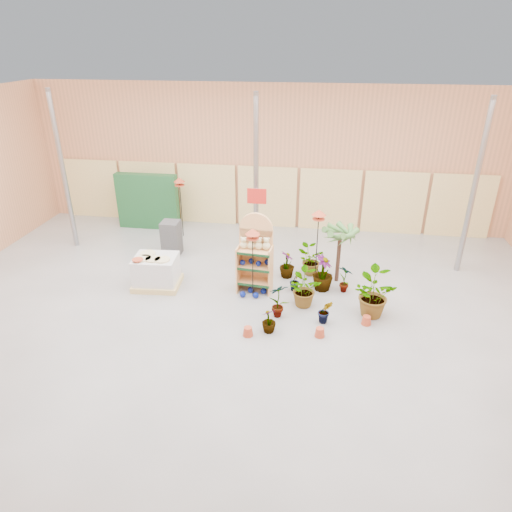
{
  "coord_description": "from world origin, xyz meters",
  "views": [
    {
      "loc": [
        1.75,
        -8.14,
        5.71
      ],
      "look_at": [
        0.3,
        1.5,
        1.0
      ],
      "focal_mm": 32.0,
      "sensor_mm": 36.0,
      "label": 1
    }
  ],
  "objects": [
    {
      "name": "potted_plant_9",
      "position": [
        1.99,
        0.43,
        0.29
      ],
      "size": [
        0.34,
        0.28,
        0.57
      ],
      "primitive_type": "imported",
      "rotation": [
        0.0,
        0.0,
        0.1
      ],
      "color": "#487C38",
      "rests_on": "ground"
    },
    {
      "name": "potted_plant_11",
      "position": [
        0.98,
        2.44,
        0.36
      ],
      "size": [
        0.53,
        0.53,
        0.71
      ],
      "primitive_type": "imported",
      "rotation": [
        0.0,
        0.0,
        2.03
      ],
      "color": "#487C38",
      "rests_on": "ground"
    },
    {
      "name": "potted_plant_3",
      "position": [
        1.9,
        1.91,
        0.46
      ],
      "size": [
        0.59,
        0.59,
        0.92
      ],
      "primitive_type": "imported",
      "rotation": [
        0.0,
        0.0,
        1.41
      ],
      "color": "#487C38",
      "rests_on": "ground"
    },
    {
      "name": "bird_table_back",
      "position": [
        -2.51,
        4.68,
        1.76
      ],
      "size": [
        0.34,
        0.34,
        1.9
      ],
      "color": "black",
      "rests_on": "ground"
    },
    {
      "name": "potted_plant_4",
      "position": [
        2.45,
        1.87,
        0.37
      ],
      "size": [
        0.46,
        0.45,
        0.73
      ],
      "primitive_type": "imported",
      "rotation": [
        0.0,
        0.0,
        2.45
      ],
      "color": "#487C38",
      "rests_on": "ground"
    },
    {
      "name": "gazing_balls_floor",
      "position": [
        0.25,
        1.35,
        0.07
      ],
      "size": [
        0.63,
        0.39,
        0.15
      ],
      "color": "navy",
      "rests_on": "ground"
    },
    {
      "name": "potted_plant_6",
      "position": [
        1.55,
        2.68,
        0.39
      ],
      "size": [
        0.83,
        0.77,
        0.79
      ],
      "primitive_type": "imported",
      "rotation": [
        0.0,
        0.0,
        2.9
      ],
      "color": "#487C38",
      "rests_on": "ground"
    },
    {
      "name": "potted_plant_0",
      "position": [
        0.95,
        0.54,
        0.43
      ],
      "size": [
        0.54,
        0.49,
        0.85
      ],
      "primitive_type": "imported",
      "rotation": [
        0.0,
        0.0,
        3.66
      ],
      "color": "#487C38",
      "rests_on": "ground"
    },
    {
      "name": "teddy_bears",
      "position": [
        0.28,
        1.63,
        1.25
      ],
      "size": [
        0.73,
        0.19,
        0.31
      ],
      "color": "beige",
      "rests_on": "display_shelf"
    },
    {
      "name": "potted_plant_10",
      "position": [
        2.98,
        0.91,
        0.53
      ],
      "size": [
        1.24,
        1.27,
        1.07
      ],
      "primitive_type": "imported",
      "rotation": [
        0.0,
        0.0,
        2.2
      ],
      "color": "#487C38",
      "rests_on": "ground"
    },
    {
      "name": "trellis_stock",
      "position": [
        -3.8,
        5.2,
        0.9
      ],
      "size": [
        2.0,
        0.3,
        1.8
      ],
      "primitive_type": "cube",
      "color": "#194E26",
      "rests_on": "ground"
    },
    {
      "name": "potted_plant_7",
      "position": [
        0.82,
        -0.09,
        0.28
      ],
      "size": [
        0.44,
        0.44,
        0.55
      ],
      "primitive_type": "imported",
      "rotation": [
        0.0,
        0.0,
        3.82
      ],
      "color": "#487C38",
      "rests_on": "ground"
    },
    {
      "name": "offer_sign",
      "position": [
        0.1,
        2.98,
        1.57
      ],
      "size": [
        0.5,
        0.08,
        2.2
      ],
      "color": "gray",
      "rests_on": "ground"
    },
    {
      "name": "bird_table_front",
      "position": [
        0.25,
        1.3,
        1.65
      ],
      "size": [
        0.34,
        0.34,
        1.78
      ],
      "color": "black",
      "rests_on": "ground"
    },
    {
      "name": "potted_plant_2",
      "position": [
        1.45,
        1.09,
        0.43
      ],
      "size": [
        1.02,
        1.03,
        0.87
      ],
      "primitive_type": "imported",
      "rotation": [
        0.0,
        0.0,
        2.32
      ],
      "color": "#487C38",
      "rests_on": "ground"
    },
    {
      "name": "pallet_stack",
      "position": [
        -2.22,
        1.47,
        0.4
      ],
      "size": [
        1.2,
        1.02,
        0.84
      ],
      "rotation": [
        0.0,
        0.0,
        0.07
      ],
      "color": "tan",
      "rests_on": "ground"
    },
    {
      "name": "display_shelf",
      "position": [
        0.26,
        1.72,
        0.9
      ],
      "size": [
        0.87,
        0.59,
        1.97
      ],
      "rotation": [
        0.0,
        0.0,
        -0.09
      ],
      "color": "tan",
      "rests_on": "ground"
    },
    {
      "name": "potted_plant_5",
      "position": [
        1.24,
        1.76,
        0.27
      ],
      "size": [
        0.37,
        0.38,
        0.53
      ],
      "primitive_type": "imported",
      "rotation": [
        0.0,
        0.0,
        0.88
      ],
      "color": "#487C38",
      "rests_on": "ground"
    },
    {
      "name": "room",
      "position": [
        0.0,
        0.91,
        2.21
      ],
      "size": [
        15.2,
        12.1,
        4.7
      ],
      "color": "gray",
      "rests_on": "ground"
    },
    {
      "name": "charcoal_planters",
      "position": [
        -2.43,
        3.33,
        0.5
      ],
      "size": [
        0.5,
        0.5,
        1.0
      ],
      "color": "#333334",
      "rests_on": "ground"
    },
    {
      "name": "bird_table_right",
      "position": [
        1.72,
        2.11,
        1.88
      ],
      "size": [
        0.34,
        0.34,
        2.03
      ],
      "color": "black",
      "rests_on": "ground"
    },
    {
      "name": "palm",
      "position": [
        2.27,
        2.41,
        1.35
      ],
      "size": [
        0.7,
        0.7,
        1.6
      ],
      "color": "#3E251A",
      "rests_on": "ground"
    },
    {
      "name": "gazing_balls_shelf",
      "position": [
        0.26,
        1.61,
        0.78
      ],
      "size": [
        0.72,
        0.25,
        0.14
      ],
      "color": "navy",
      "rests_on": "display_shelf"
    }
  ]
}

